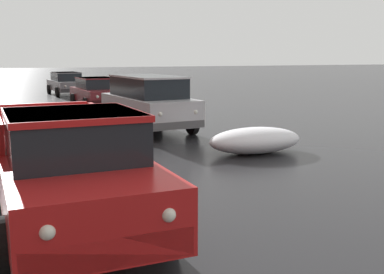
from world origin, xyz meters
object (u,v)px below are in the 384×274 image
sedan_maroon_parked_kerbside_mid (97,91)px  pickup_truck_red_approaching_near_lane (67,166)px  suv_silver_parked_kerbside_close (148,101)px  sedan_grey_parked_far_down_block (67,83)px

sedan_maroon_parked_kerbside_mid → pickup_truck_red_approaching_near_lane: bearing=-103.7°
sedan_maroon_parked_kerbside_mid → suv_silver_parked_kerbside_close: bearing=-90.2°
suv_silver_parked_kerbside_close → sedan_maroon_parked_kerbside_mid: bearing=89.8°
suv_silver_parked_kerbside_close → sedan_grey_parked_far_down_block: 15.91m
pickup_truck_red_approaching_near_lane → sedan_maroon_parked_kerbside_mid: (3.91, 16.06, -0.13)m
suv_silver_parked_kerbside_close → sedan_maroon_parked_kerbside_mid: suv_silver_parked_kerbside_close is taller
pickup_truck_red_approaching_near_lane → suv_silver_parked_kerbside_close: size_ratio=1.19×
suv_silver_parked_kerbside_close → sedan_maroon_parked_kerbside_mid: size_ratio=1.09×
suv_silver_parked_kerbside_close → sedan_grey_parked_far_down_block: suv_silver_parked_kerbside_close is taller
suv_silver_parked_kerbside_close → sedan_grey_parked_far_down_block: bearing=90.7°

